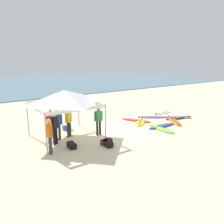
{
  "coord_description": "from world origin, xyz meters",
  "views": [
    {
      "loc": [
        -7.45,
        -10.28,
        4.34
      ],
      "look_at": [
        0.41,
        0.96,
        1.0
      ],
      "focal_mm": 34.36,
      "sensor_mm": 36.0,
      "label": 1
    }
  ],
  "objects_px": {
    "gear_bag_on_sand": "(106,142)",
    "person_black": "(55,126)",
    "surfboard_red": "(136,120)",
    "surfboard_pink": "(179,117)",
    "person_blue": "(57,123)",
    "surfboard_lime": "(161,129)",
    "surfboard_orange": "(174,121)",
    "surfboard_yellow": "(141,121)",
    "surfboard_purple": "(153,117)",
    "person_red": "(51,120)",
    "surfboard_black": "(179,118)",
    "surfboard_white": "(162,113)",
    "person_green": "(98,119)",
    "canopy_tent": "(64,97)",
    "person_yellow": "(69,120)",
    "person_orange": "(50,134)",
    "cooler_box": "(67,127)",
    "gear_bag_by_pole": "(108,144)",
    "gear_bag_near_tent": "(72,145)",
    "surfboard_navy": "(162,126)"
  },
  "relations": [
    {
      "from": "person_red",
      "to": "person_green",
      "type": "height_order",
      "value": "same"
    },
    {
      "from": "person_orange",
      "to": "person_blue",
      "type": "bearing_deg",
      "value": 58.08
    },
    {
      "from": "surfboard_yellow",
      "to": "cooler_box",
      "type": "height_order",
      "value": "cooler_box"
    },
    {
      "from": "surfboard_orange",
      "to": "gear_bag_near_tent",
      "type": "relative_size",
      "value": 3.91
    },
    {
      "from": "surfboard_lime",
      "to": "person_blue",
      "type": "xyz_separation_m",
      "value": [
        -6.11,
        2.03,
        0.95
      ]
    },
    {
      "from": "surfboard_purple",
      "to": "surfboard_red",
      "type": "xyz_separation_m",
      "value": [
        -1.68,
        0.04,
        0.0
      ]
    },
    {
      "from": "surfboard_orange",
      "to": "person_green",
      "type": "xyz_separation_m",
      "value": [
        -5.95,
        0.73,
        0.95
      ]
    },
    {
      "from": "surfboard_orange",
      "to": "surfboard_pink",
      "type": "relative_size",
      "value": 1.36
    },
    {
      "from": "gear_bag_on_sand",
      "to": "person_black",
      "type": "bearing_deg",
      "value": 145.3
    },
    {
      "from": "surfboard_white",
      "to": "surfboard_black",
      "type": "relative_size",
      "value": 0.76
    },
    {
      "from": "gear_bag_near_tent",
      "to": "surfboard_lime",
      "type": "bearing_deg",
      "value": -4.92
    },
    {
      "from": "surfboard_purple",
      "to": "surfboard_white",
      "type": "xyz_separation_m",
      "value": [
        1.56,
        0.46,
        0.0
      ]
    },
    {
      "from": "person_yellow",
      "to": "gear_bag_on_sand",
      "type": "distance_m",
      "value": 2.62
    },
    {
      "from": "surfboard_yellow",
      "to": "surfboard_navy",
      "type": "relative_size",
      "value": 0.98
    },
    {
      "from": "surfboard_pink",
      "to": "surfboard_black",
      "type": "relative_size",
      "value": 0.7
    },
    {
      "from": "surfboard_white",
      "to": "surfboard_black",
      "type": "height_order",
      "value": "same"
    },
    {
      "from": "person_red",
      "to": "cooler_box",
      "type": "height_order",
      "value": "person_red"
    },
    {
      "from": "gear_bag_on_sand",
      "to": "cooler_box",
      "type": "distance_m",
      "value": 3.55
    },
    {
      "from": "canopy_tent",
      "to": "person_black",
      "type": "distance_m",
      "value": 1.74
    },
    {
      "from": "person_green",
      "to": "gear_bag_near_tent",
      "type": "relative_size",
      "value": 2.85
    },
    {
      "from": "surfboard_black",
      "to": "cooler_box",
      "type": "bearing_deg",
      "value": 164.09
    },
    {
      "from": "person_yellow",
      "to": "gear_bag_near_tent",
      "type": "xyz_separation_m",
      "value": [
        -0.58,
        -1.59,
        -0.85
      ]
    },
    {
      "from": "person_yellow",
      "to": "person_orange",
      "type": "height_order",
      "value": "same"
    },
    {
      "from": "surfboard_red",
      "to": "surfboard_pink",
      "type": "distance_m",
      "value": 3.51
    },
    {
      "from": "gear_bag_by_pole",
      "to": "gear_bag_on_sand",
      "type": "relative_size",
      "value": 1.0
    },
    {
      "from": "person_red",
      "to": "surfboard_yellow",
      "type": "bearing_deg",
      "value": -6.12
    },
    {
      "from": "surfboard_red",
      "to": "person_blue",
      "type": "height_order",
      "value": "person_blue"
    },
    {
      "from": "person_yellow",
      "to": "gear_bag_on_sand",
      "type": "bearing_deg",
      "value": -62.84
    },
    {
      "from": "surfboard_pink",
      "to": "surfboard_black",
      "type": "bearing_deg",
      "value": -141.95
    },
    {
      "from": "person_blue",
      "to": "person_green",
      "type": "relative_size",
      "value": 1.0
    },
    {
      "from": "person_black",
      "to": "gear_bag_by_pole",
      "type": "distance_m",
      "value": 2.88
    },
    {
      "from": "surfboard_red",
      "to": "cooler_box",
      "type": "bearing_deg",
      "value": 169.33
    },
    {
      "from": "surfboard_white",
      "to": "person_green",
      "type": "xyz_separation_m",
      "value": [
        -7.1,
        -1.5,
        0.95
      ]
    },
    {
      "from": "surfboard_orange",
      "to": "cooler_box",
      "type": "bearing_deg",
      "value": 158.8
    },
    {
      "from": "surfboard_white",
      "to": "person_yellow",
      "type": "distance_m",
      "value": 8.72
    },
    {
      "from": "surfboard_black",
      "to": "person_green",
      "type": "xyz_separation_m",
      "value": [
        -6.99,
        0.29,
        0.95
      ]
    },
    {
      "from": "surfboard_lime",
      "to": "person_red",
      "type": "distance_m",
      "value": 6.86
    },
    {
      "from": "surfboard_lime",
      "to": "surfboard_orange",
      "type": "bearing_deg",
      "value": 16.52
    },
    {
      "from": "person_orange",
      "to": "person_red",
      "type": "distance_m",
      "value": 2.37
    },
    {
      "from": "surfboard_lime",
      "to": "person_blue",
      "type": "distance_m",
      "value": 6.51
    },
    {
      "from": "surfboard_yellow",
      "to": "person_blue",
      "type": "distance_m",
      "value": 6.26
    },
    {
      "from": "canopy_tent",
      "to": "person_blue",
      "type": "distance_m",
      "value": 1.48
    },
    {
      "from": "surfboard_lime",
      "to": "gear_bag_by_pole",
      "type": "height_order",
      "value": "gear_bag_by_pole"
    },
    {
      "from": "canopy_tent",
      "to": "surfboard_orange",
      "type": "bearing_deg",
      "value": -10.35
    },
    {
      "from": "surfboard_yellow",
      "to": "surfboard_purple",
      "type": "relative_size",
      "value": 0.99
    },
    {
      "from": "surfboard_yellow",
      "to": "gear_bag_near_tent",
      "type": "height_order",
      "value": "gear_bag_near_tent"
    },
    {
      "from": "surfboard_purple",
      "to": "person_black",
      "type": "xyz_separation_m",
      "value": [
        -8.16,
        -0.95,
        0.95
      ]
    },
    {
      "from": "canopy_tent",
      "to": "person_yellow",
      "type": "height_order",
      "value": "canopy_tent"
    },
    {
      "from": "person_orange",
      "to": "person_red",
      "type": "relative_size",
      "value": 1.0
    },
    {
      "from": "surfboard_navy",
      "to": "gear_bag_on_sand",
      "type": "distance_m",
      "value": 4.79
    }
  ]
}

